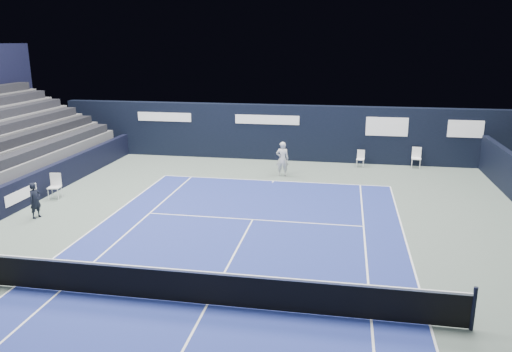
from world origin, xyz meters
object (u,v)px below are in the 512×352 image
(folding_chair_back_a, at_px, (361,157))
(folding_chair_back_b, at_px, (416,156))
(tennis_net, at_px, (207,287))
(tennis_player, at_px, (282,159))
(line_judge_chair, at_px, (55,184))

(folding_chair_back_a, xyz_separation_m, folding_chair_back_b, (2.92, 0.35, 0.10))
(folding_chair_back_a, bearing_deg, tennis_net, -97.55)
(tennis_net, distance_m, tennis_player, 12.92)
(line_judge_chair, height_order, tennis_player, tennis_player)
(folding_chair_back_a, xyz_separation_m, tennis_net, (-4.19, -15.53, -0.01))
(line_judge_chair, bearing_deg, folding_chair_back_a, 22.50)
(tennis_player, bearing_deg, line_judge_chair, -149.72)
(folding_chair_back_b, distance_m, tennis_net, 17.39)
(tennis_net, relative_size, tennis_player, 7.43)
(folding_chair_back_a, height_order, folding_chair_back_b, folding_chair_back_b)
(tennis_net, xyz_separation_m, tennis_player, (0.29, 12.91, 0.36))
(folding_chair_back_b, bearing_deg, folding_chair_back_a, -167.70)
(folding_chair_back_a, distance_m, tennis_player, 4.70)
(line_judge_chair, xyz_separation_m, tennis_net, (8.83, -7.59, -0.11))
(folding_chair_back_b, xyz_separation_m, tennis_net, (-7.11, -15.87, -0.11))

